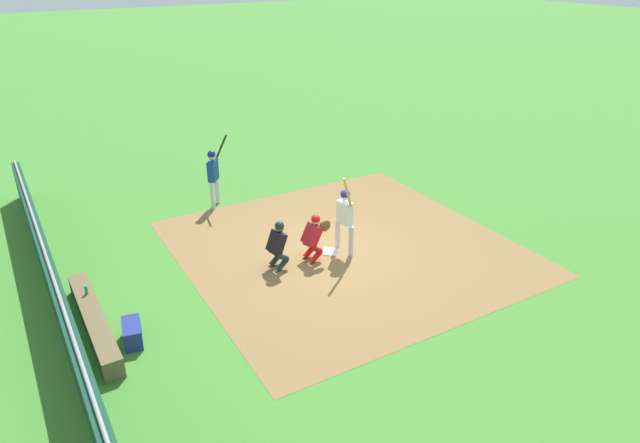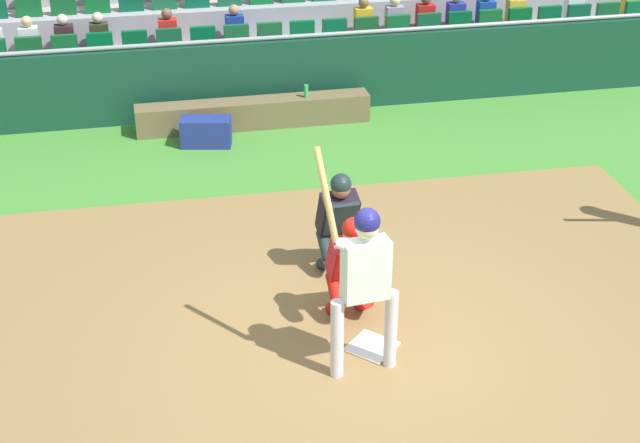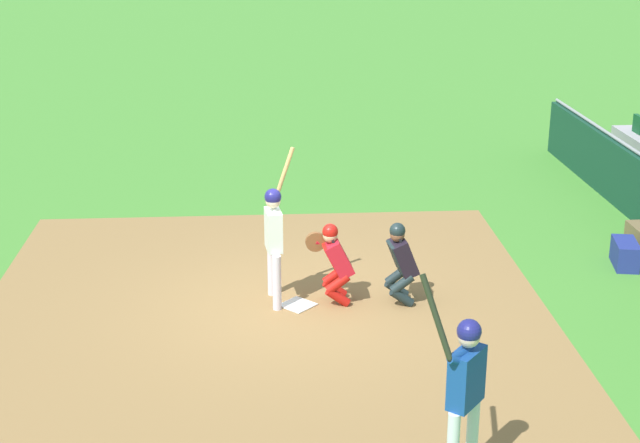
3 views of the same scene
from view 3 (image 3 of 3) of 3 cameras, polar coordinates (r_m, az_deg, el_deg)
name	(u,v)px [view 3 (image 3 of 3)]	position (r m, az deg, el deg)	size (l,w,h in m)	color
ground_plane	(298,306)	(14.13, -1.38, -5.16)	(160.00, 160.00, 0.00)	#428430
infield_dirt_patch	(264,307)	(14.12, -3.41, -5.21)	(8.51, 8.45, 0.01)	olive
home_plate_marker	(298,305)	(14.13, -1.38, -5.10)	(0.44, 0.44, 0.02)	white
batter_at_plate	(274,232)	(13.87, -2.83, -0.64)	(0.79, 0.49, 2.32)	silver
catcher_crouching	(334,258)	(13.99, 0.87, -2.25)	(0.48, 0.73, 1.28)	red
home_plate_umpire	(400,259)	(14.03, 4.93, -2.30)	(0.49, 0.49, 1.30)	#1B292B
equipment_duffel_bag	(625,254)	(16.33, 18.10, -1.88)	(0.75, 0.36, 0.43)	navy
on_deck_batter	(465,381)	(9.83, 8.84, -9.56)	(0.53, 0.75, 2.31)	silver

